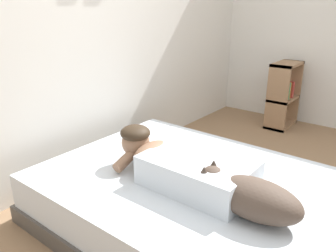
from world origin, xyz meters
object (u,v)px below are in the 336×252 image
at_px(cell_phone, 209,161).
at_px(person_lying, 179,164).
at_px(bed, 194,202).
at_px(bookshelf, 283,94).
at_px(coffee_cup, 163,142).
at_px(dog, 250,196).
at_px(pillow, 158,142).

bearing_deg(cell_phone, person_lying, 176.79).
distance_m(bed, bookshelf, 2.24).
bearing_deg(coffee_cup, bed, -118.63).
bearing_deg(dog, bed, 71.50).
xyz_separation_m(bed, dog, (-0.14, -0.43, 0.28)).
xyz_separation_m(bed, cell_phone, (0.25, 0.05, 0.18)).
bearing_deg(bookshelf, pillow, 174.28).
bearing_deg(dog, bookshelf, 16.29).
xyz_separation_m(dog, bookshelf, (2.36, 0.69, -0.07)).
distance_m(pillow, cell_phone, 0.42).
xyz_separation_m(pillow, cell_phone, (0.05, -0.41, -0.05)).
height_order(person_lying, coffee_cup, person_lying).
relative_size(bed, cell_phone, 13.94).
height_order(bed, person_lying, person_lying).
height_order(dog, cell_phone, dog).
xyz_separation_m(person_lying, bookshelf, (2.29, 0.19, -0.07)).
relative_size(person_lying, bookshelf, 1.23).
bearing_deg(pillow, cell_phone, -82.64).
distance_m(pillow, coffee_cup, 0.06).
xyz_separation_m(pillow, dog, (-0.34, -0.89, 0.05)).
relative_size(pillow, dog, 0.90).
xyz_separation_m(person_lying, dog, (-0.07, -0.50, -0.00)).
bearing_deg(bed, pillow, 66.83).
xyz_separation_m(pillow, bookshelf, (2.02, -0.20, -0.02)).
distance_m(dog, coffee_cup, 0.98).
bearing_deg(dog, pillow, 69.04).
bearing_deg(cell_phone, bed, -167.92).
bearing_deg(pillow, coffee_cup, 3.32).
bearing_deg(pillow, dog, -110.96).
xyz_separation_m(cell_phone, bookshelf, (1.96, 0.21, 0.03)).
bearing_deg(coffee_cup, pillow, -176.68).
height_order(pillow, coffee_cup, pillow).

